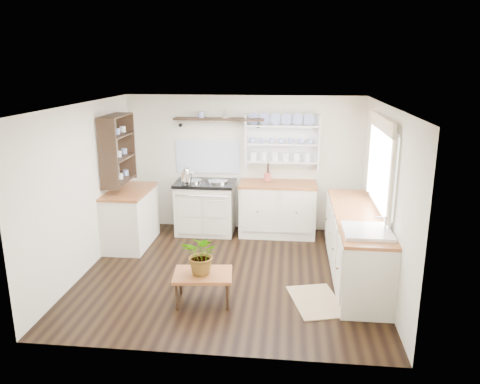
% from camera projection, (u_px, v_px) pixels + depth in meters
% --- Properties ---
extents(floor, '(4.00, 3.80, 0.01)m').
position_uv_depth(floor, '(230.00, 273.00, 6.49)').
color(floor, black).
rests_on(floor, ground).
extents(wall_back, '(4.00, 0.02, 2.30)m').
position_uv_depth(wall_back, '(244.00, 164.00, 8.00)').
color(wall_back, beige).
rests_on(wall_back, ground).
extents(wall_right, '(0.02, 3.80, 2.30)m').
position_uv_depth(wall_right, '(385.00, 198.00, 5.97)').
color(wall_right, beige).
rests_on(wall_right, ground).
extents(wall_left, '(0.02, 3.80, 2.30)m').
position_uv_depth(wall_left, '(85.00, 189.00, 6.39)').
color(wall_left, beige).
rests_on(wall_left, ground).
extents(ceiling, '(4.00, 3.80, 0.01)m').
position_uv_depth(ceiling, '(229.00, 105.00, 5.87)').
color(ceiling, white).
rests_on(ceiling, wall_back).
extents(window, '(0.08, 1.55, 1.22)m').
position_uv_depth(window, '(381.00, 163.00, 6.01)').
color(window, white).
rests_on(window, wall_right).
extents(aga_cooker, '(1.00, 0.69, 0.92)m').
position_uv_depth(aga_cooker, '(205.00, 207.00, 7.93)').
color(aga_cooker, beige).
rests_on(aga_cooker, floor).
extents(back_cabinets, '(1.27, 0.63, 0.90)m').
position_uv_depth(back_cabinets, '(277.00, 208.00, 7.84)').
color(back_cabinets, '#F0E6CF').
rests_on(back_cabinets, floor).
extents(right_cabinets, '(0.62, 2.43, 0.90)m').
position_uv_depth(right_cabinets, '(356.00, 244.00, 6.28)').
color(right_cabinets, '#F0E6CF').
rests_on(right_cabinets, floor).
extents(belfast_sink, '(0.55, 0.60, 0.45)m').
position_uv_depth(belfast_sink, '(366.00, 241.00, 5.47)').
color(belfast_sink, white).
rests_on(belfast_sink, right_cabinets).
extents(left_cabinets, '(0.62, 1.13, 0.90)m').
position_uv_depth(left_cabinets, '(131.00, 217.00, 7.40)').
color(left_cabinets, '#F0E6CF').
rests_on(left_cabinets, floor).
extents(plate_rack, '(1.20, 0.22, 0.90)m').
position_uv_depth(plate_rack, '(282.00, 141.00, 7.79)').
color(plate_rack, white).
rests_on(plate_rack, wall_back).
extents(high_shelf, '(1.50, 0.29, 0.16)m').
position_uv_depth(high_shelf, '(219.00, 120.00, 7.72)').
color(high_shelf, black).
rests_on(high_shelf, wall_back).
extents(left_shelving, '(0.28, 0.80, 1.05)m').
position_uv_depth(left_shelving, '(117.00, 149.00, 7.13)').
color(left_shelving, black).
rests_on(left_shelving, wall_left).
extents(kettle, '(0.18, 0.18, 0.22)m').
position_uv_depth(kettle, '(187.00, 174.00, 7.69)').
color(kettle, silver).
rests_on(kettle, aga_cooker).
extents(utensil_crock, '(0.12, 0.12, 0.14)m').
position_uv_depth(utensil_crock, '(267.00, 177.00, 7.79)').
color(utensil_crock, '#A7483D').
rests_on(utensil_crock, back_cabinets).
extents(center_table, '(0.74, 0.57, 0.38)m').
position_uv_depth(center_table, '(203.00, 277.00, 5.62)').
color(center_table, brown).
rests_on(center_table, floor).
extents(potted_plant, '(0.52, 0.47, 0.49)m').
position_uv_depth(potted_plant, '(202.00, 254.00, 5.54)').
color(potted_plant, '#3F7233').
rests_on(potted_plant, center_table).
extents(floor_rug, '(0.75, 0.96, 0.02)m').
position_uv_depth(floor_rug, '(316.00, 301.00, 5.70)').
color(floor_rug, '#9E795C').
rests_on(floor_rug, floor).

